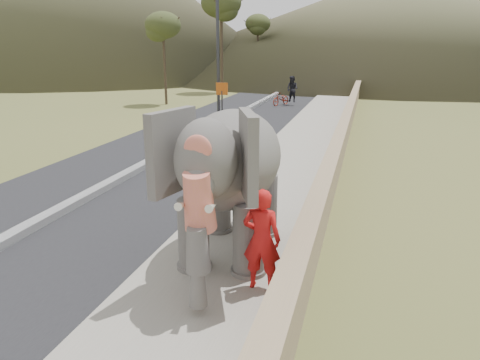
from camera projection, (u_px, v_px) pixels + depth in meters
The scene contains 11 objects.
ground at pixel (219, 275), 9.05m from camera, with size 160.00×160.00×0.00m, color olive.
road at pixel (178, 149), 19.56m from camera, with size 7.00×120.00×0.03m, color black.
median at pixel (178, 147), 19.53m from camera, with size 0.35×120.00×0.22m, color black.
walkway at pixel (297, 155), 18.28m from camera, with size 3.00×120.00×0.15m, color #9E9687.
parapet at pixel (340, 146), 17.73m from camera, with size 0.30×120.00×1.10m, color tan.
lamppost at pixel (224, 31), 23.33m from camera, with size 1.76×0.36×8.00m.
signboard at pixel (222, 98), 23.29m from camera, with size 0.60×0.08×2.40m.
hill_far at pixel (391, 23), 70.56m from camera, with size 80.00×80.00×14.00m, color brown.
elephant_and_man at pixel (232, 180), 9.38m from camera, with size 2.49×4.39×3.08m.
motorcyclist at pixel (287, 94), 32.87m from camera, with size 1.98×1.89×2.06m.
trees at pixel (380, 49), 34.21m from camera, with size 48.15×45.69×9.03m.
Camera 1 is at (2.54, -7.76, 4.34)m, focal length 35.00 mm.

